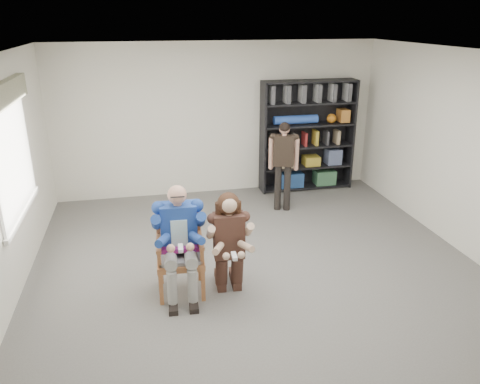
{
  "coord_description": "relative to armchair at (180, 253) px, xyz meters",
  "views": [
    {
      "loc": [
        -1.41,
        -4.98,
        3.21
      ],
      "look_at": [
        -0.2,
        0.6,
        1.05
      ],
      "focal_mm": 35.0,
      "sensor_mm": 36.0,
      "label": 1
    }
  ],
  "objects": [
    {
      "name": "room_shell",
      "position": [
        1.05,
        -0.05,
        0.86
      ],
      "size": [
        6.0,
        7.0,
        2.8
      ],
      "primitive_type": null,
      "color": "white",
      "rests_on": "ground"
    },
    {
      "name": "floor",
      "position": [
        1.05,
        -0.05,
        -0.54
      ],
      "size": [
        6.0,
        7.0,
        0.01
      ],
      "primitive_type": "cube",
      "color": "#625F5B",
      "rests_on": "ground"
    },
    {
      "name": "window_left",
      "position": [
        -1.9,
        0.95,
        1.09
      ],
      "size": [
        0.16,
        2.0,
        1.75
      ],
      "primitive_type": null,
      "color": "white",
      "rests_on": "room_shell"
    },
    {
      "name": "armchair",
      "position": [
        0.0,
        0.0,
        0.0
      ],
      "size": [
        0.65,
        0.63,
        1.07
      ],
      "primitive_type": null,
      "rotation": [
        0.0,
        0.0,
        -0.05
      ],
      "color": "#9C5832",
      "rests_on": "floor"
    },
    {
      "name": "seated_man",
      "position": [
        0.0,
        0.0,
        0.16
      ],
      "size": [
        0.64,
        0.87,
        1.39
      ],
      "primitive_type": null,
      "rotation": [
        0.0,
        0.0,
        -0.05
      ],
      "color": "navy",
      "rests_on": "floor"
    },
    {
      "name": "kneeling_woman",
      "position": [
        0.58,
        -0.12,
        0.1
      ],
      "size": [
        0.58,
        0.88,
        1.28
      ],
      "primitive_type": null,
      "rotation": [
        0.0,
        0.0,
        -0.05
      ],
      "color": "#3E2A1F",
      "rests_on": "floor"
    },
    {
      "name": "bookshelf",
      "position": [
        2.75,
        3.23,
        0.51
      ],
      "size": [
        1.8,
        0.38,
        2.1
      ],
      "primitive_type": null,
      "color": "black",
      "rests_on": "floor"
    },
    {
      "name": "standing_man",
      "position": [
        1.98,
        2.26,
        0.25
      ],
      "size": [
        0.55,
        0.41,
        1.57
      ],
      "primitive_type": null,
      "rotation": [
        0.0,
        0.0,
        -0.34
      ],
      "color": "black",
      "rests_on": "floor"
    }
  ]
}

